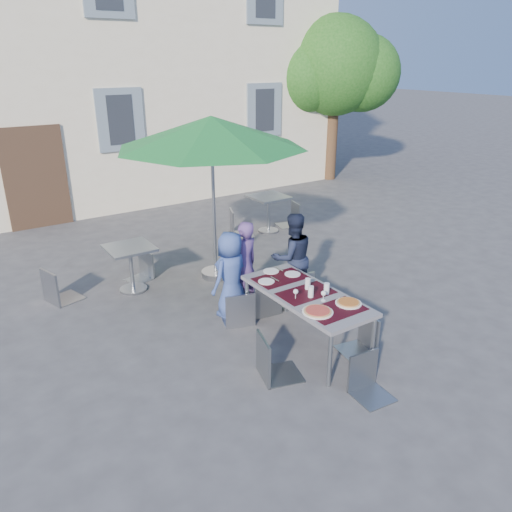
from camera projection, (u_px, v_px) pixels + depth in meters
ground at (336, 351)px, 6.45m from camera, size 90.00×90.00×0.00m
building at (59, 5)px, 13.53m from camera, size 13.60×8.20×11.10m
tree at (335, 68)px, 14.43m from camera, size 3.60×3.00×4.70m
dining_table at (306, 297)px, 6.35m from camera, size 0.80×1.85×0.76m
pizza_near_left at (318, 311)px, 5.84m from camera, size 0.37×0.37×0.03m
pizza_near_right at (348, 303)px, 6.04m from camera, size 0.32×0.32×0.03m
glassware at (314, 289)px, 6.26m from camera, size 0.47×0.43×0.15m
place_settings at (277, 275)px, 6.81m from camera, size 0.70×0.47×0.01m
child_0 at (231, 275)px, 7.13m from camera, size 0.72×0.57×1.28m
child_1 at (244, 265)px, 7.36m from camera, size 0.55×0.42×1.36m
child_2 at (292, 257)px, 7.59m from camera, size 0.75×0.52×1.40m
chair_0 at (239, 289)px, 6.89m from camera, size 0.53×0.54×0.95m
chair_1 at (265, 277)px, 7.17m from camera, size 0.49×0.49×1.00m
chair_2 at (297, 268)px, 7.41m from camera, size 0.51×0.52×1.05m
chair_3 at (272, 332)px, 5.70m from camera, size 0.57×0.57×1.04m
chair_4 at (364, 313)px, 6.29m from camera, size 0.48×0.48×0.92m
chair_5 at (370, 353)px, 5.46m from camera, size 0.44×0.44×0.90m
patio_umbrella at (211, 133)px, 7.73m from camera, size 3.04×3.04×2.70m
cafe_table_0 at (131, 260)px, 7.94m from camera, size 0.71×0.71×0.76m
bg_chair_l_0 at (53, 265)px, 7.52m from camera, size 0.57×0.57×1.04m
bg_chair_r_0 at (141, 251)px, 8.39m from camera, size 0.48×0.48×0.86m
cafe_table_1 at (269, 207)px, 10.65m from camera, size 0.75×0.75×0.80m
bg_chair_l_1 at (237, 207)px, 10.43m from camera, size 0.62×0.61×1.05m
bg_chair_r_1 at (292, 201)px, 11.07m from camera, size 0.52×0.52×0.97m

